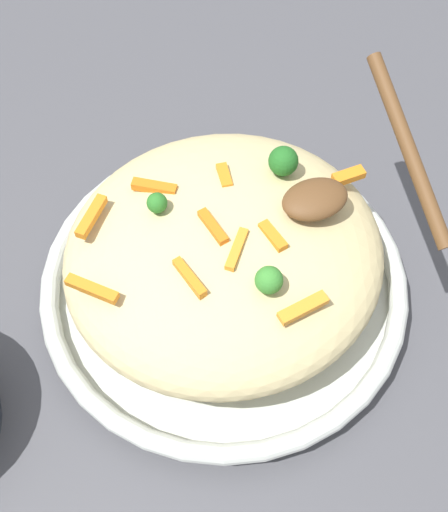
% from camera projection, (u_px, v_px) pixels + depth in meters
% --- Properties ---
extents(ground_plane, '(2.40, 2.40, 0.00)m').
position_uv_depth(ground_plane, '(224.00, 296.00, 0.62)').
color(ground_plane, '#4C4C51').
extents(serving_bowl, '(0.33, 0.33, 0.04)m').
position_uv_depth(serving_bowl, '(224.00, 285.00, 0.60)').
color(serving_bowl, silver).
rests_on(serving_bowl, ground_plane).
extents(pasta_mound, '(0.28, 0.26, 0.08)m').
position_uv_depth(pasta_mound, '(224.00, 253.00, 0.55)').
color(pasta_mound, '#DBC689').
rests_on(pasta_mound, serving_bowl).
extents(carrot_piece_0, '(0.01, 0.04, 0.01)m').
position_uv_depth(carrot_piece_0, '(214.00, 229.00, 0.51)').
color(carrot_piece_0, orange).
rests_on(carrot_piece_0, pasta_mound).
extents(carrot_piece_1, '(0.03, 0.01, 0.01)m').
position_uv_depth(carrot_piece_1, '(349.00, 176.00, 0.55)').
color(carrot_piece_1, orange).
rests_on(carrot_piece_1, pasta_mound).
extents(carrot_piece_2, '(0.03, 0.03, 0.01)m').
position_uv_depth(carrot_piece_2, '(239.00, 248.00, 0.50)').
color(carrot_piece_2, orange).
rests_on(carrot_piece_2, pasta_mound).
extents(carrot_piece_3, '(0.04, 0.03, 0.01)m').
position_uv_depth(carrot_piece_3, '(154.00, 187.00, 0.54)').
color(carrot_piece_3, orange).
rests_on(carrot_piece_3, pasta_mound).
extents(carrot_piece_4, '(0.04, 0.04, 0.01)m').
position_uv_depth(carrot_piece_4, '(92.00, 289.00, 0.49)').
color(carrot_piece_4, orange).
rests_on(carrot_piece_4, pasta_mound).
extents(carrot_piece_5, '(0.02, 0.04, 0.01)m').
position_uv_depth(carrot_piece_5, '(190.00, 278.00, 0.49)').
color(carrot_piece_5, orange).
rests_on(carrot_piece_5, pasta_mound).
extents(carrot_piece_6, '(0.01, 0.03, 0.01)m').
position_uv_depth(carrot_piece_6, '(273.00, 236.00, 0.51)').
color(carrot_piece_6, orange).
rests_on(carrot_piece_6, pasta_mound).
extents(carrot_piece_7, '(0.04, 0.01, 0.01)m').
position_uv_depth(carrot_piece_7, '(303.00, 308.00, 0.48)').
color(carrot_piece_7, orange).
rests_on(carrot_piece_7, pasta_mound).
extents(carrot_piece_8, '(0.01, 0.03, 0.01)m').
position_uv_depth(carrot_piece_8, '(224.00, 176.00, 0.55)').
color(carrot_piece_8, orange).
rests_on(carrot_piece_8, pasta_mound).
extents(carrot_piece_9, '(0.03, 0.04, 0.01)m').
position_uv_depth(carrot_piece_9, '(91.00, 216.00, 0.53)').
color(carrot_piece_9, orange).
rests_on(carrot_piece_9, pasta_mound).
extents(broccoli_floret_0, '(0.02, 0.02, 0.02)m').
position_uv_depth(broccoli_floret_0, '(157.00, 203.00, 0.52)').
color(broccoli_floret_0, '#296820').
rests_on(broccoli_floret_0, pasta_mound).
extents(broccoli_floret_1, '(0.02, 0.02, 0.03)m').
position_uv_depth(broccoli_floret_1, '(269.00, 280.00, 0.48)').
color(broccoli_floret_1, '#377928').
rests_on(broccoli_floret_1, pasta_mound).
extents(broccoli_floret_2, '(0.03, 0.03, 0.03)m').
position_uv_depth(broccoli_floret_2, '(283.00, 161.00, 0.54)').
color(broccoli_floret_2, '#205B1C').
rests_on(broccoli_floret_2, pasta_mound).
extents(serving_spoon, '(0.11, 0.16, 0.08)m').
position_uv_depth(serving_spoon, '(349.00, 181.00, 0.52)').
color(serving_spoon, brown).
rests_on(serving_spoon, pasta_mound).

